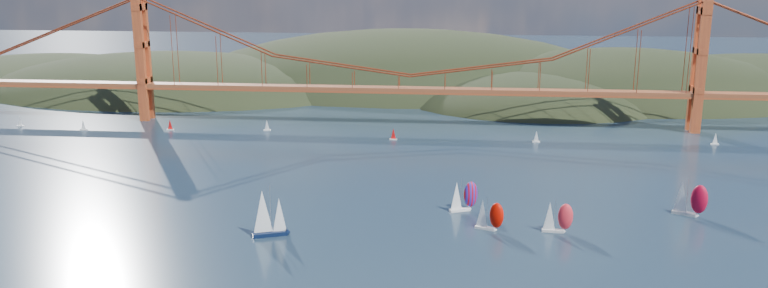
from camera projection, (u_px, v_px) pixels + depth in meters
The scene contains 14 objects.
headlands at pixel (501, 111), 422.32m from camera, with size 725.00×225.00×96.00m.
bridge at pixel (407, 52), 321.43m from camera, with size 552.00×12.00×55.00m.
sloop_navy at pixel (268, 214), 195.08m from camera, with size 9.56×7.15×13.99m.
racer_0 at pixel (489, 215), 200.12m from camera, with size 8.01×5.27×8.95m.
racer_1 at pixel (557, 217), 198.31m from camera, with size 8.03×3.36×9.15m.
racer_2 at pixel (690, 198), 211.26m from camera, with size 9.48×7.06×10.68m.
racer_rwb at pixel (463, 196), 215.21m from camera, with size 8.75×5.94×9.79m.
distant_boat_0 at pixel (20, 121), 325.84m from camera, with size 3.00×2.00×4.70m.
distant_boat_1 at pixel (83, 125), 318.23m from camera, with size 3.00×2.00×4.70m.
distant_boat_2 at pixel (170, 125), 318.54m from camera, with size 3.00×2.00×4.70m.
distant_boat_3 at pixel (267, 125), 317.61m from camera, with size 3.00×2.00×4.70m.
distant_boat_4 at pixel (715, 139), 293.46m from camera, with size 3.00×2.00×4.70m.
distant_boat_8 at pixel (536, 136), 297.22m from camera, with size 3.00×2.00×4.70m.
distant_boat_9 at pixel (393, 134), 301.24m from camera, with size 3.00×2.00×4.70m.
Camera 1 is at (21.97, -140.89, 70.36)m, focal length 35.00 mm.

